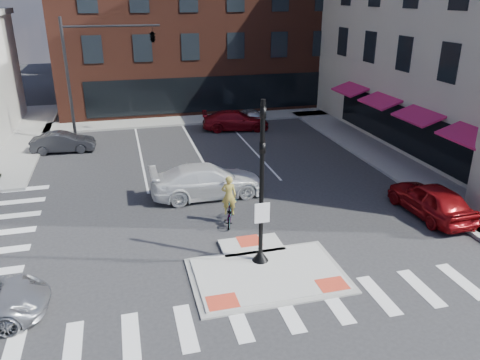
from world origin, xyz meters
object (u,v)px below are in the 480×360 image
object	(u,v)px
red_sedan	(431,199)
bg_car_silver	(249,116)
white_pickup	(207,181)
bg_car_red	(236,120)
cyclist	(229,208)
bg_car_dark	(63,142)

from	to	relation	value
red_sedan	bg_car_silver	distance (m)	17.65
white_pickup	bg_car_silver	world-z (taller)	white_pickup
bg_car_silver	bg_car_red	bearing A→B (deg)	35.35
red_sedan	cyclist	distance (m)	8.98
red_sedan	cyclist	bearing A→B (deg)	-11.50
red_sedan	bg_car_red	distance (m)	16.80
white_pickup	bg_car_red	world-z (taller)	white_pickup
bg_car_red	cyclist	bearing A→B (deg)	174.32
white_pickup	bg_car_red	distance (m)	12.20
bg_car_silver	cyclist	bearing A→B (deg)	65.26
white_pickup	bg_car_silver	size ratio (longest dim) A/B	1.48
red_sedan	bg_car_silver	size ratio (longest dim) A/B	1.22
red_sedan	bg_car_dark	xyz separation A→B (m)	(-16.62, 13.78, -0.14)
bg_car_dark	bg_car_silver	size ratio (longest dim) A/B	1.03
bg_car_red	bg_car_silver	bearing A→B (deg)	-39.08
bg_car_dark	cyclist	size ratio (longest dim) A/B	1.74
white_pickup	bg_car_silver	distance (m)	13.86
white_pickup	bg_car_red	size ratio (longest dim) A/B	1.14
cyclist	bg_car_dark	bearing A→B (deg)	-42.17
bg_car_dark	bg_car_red	bearing A→B (deg)	-75.10
red_sedan	white_pickup	distance (m)	10.30
white_pickup	cyclist	distance (m)	3.19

